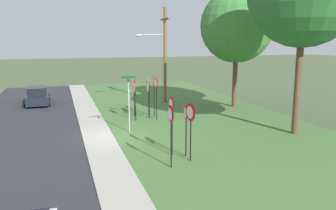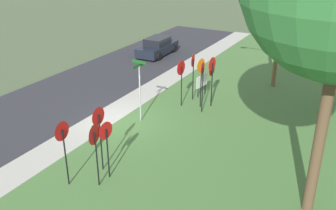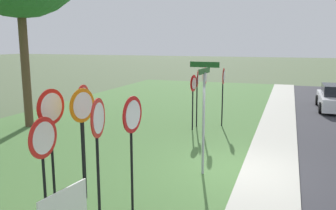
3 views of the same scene
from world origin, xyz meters
name	(u,v)px [view 3 (image 3 of 3)]	position (x,y,z in m)	size (l,w,h in m)	color
ground_plane	(240,172)	(0.00, 0.00, 0.00)	(160.00, 160.00, 0.00)	#4C5B3D
sidewalk_strip	(269,175)	(0.00, -0.80, 0.03)	(44.00, 1.60, 0.06)	#ADAA9E
grass_median	(65,151)	(0.00, 6.00, 0.02)	(44.00, 12.00, 0.04)	#477038
stop_sign_near_left	(98,137)	(-4.31, 2.06, 2.00)	(0.72, 0.17, 2.68)	black
stop_sign_near_right	(52,125)	(-3.98, 3.33, 2.05)	(0.74, 0.12, 2.75)	black
stop_sign_far_left	(84,118)	(-2.98, 3.22, 1.99)	(0.65, 0.13, 2.73)	black
stop_sign_far_center	(44,150)	(-4.56, 3.10, 1.72)	(0.79, 0.09, 2.31)	black
stop_sign_far_right	(132,128)	(-3.21, 1.89, 1.92)	(0.78, 0.11, 2.57)	black
stop_sign_center_tall	(83,123)	(-3.55, 2.88, 2.03)	(0.72, 0.15, 2.73)	black
yield_sign_near_left	(194,89)	(4.18, 2.55, 1.77)	(0.70, 0.13, 2.33)	black
yield_sign_near_right	(205,84)	(3.87, 2.00, 2.04)	(0.72, 0.10, 2.68)	black
yield_sign_far_left	(198,84)	(4.79, 2.53, 1.91)	(0.77, 0.16, 2.50)	black
yield_sign_far_right	(224,83)	(5.28, 1.50, 1.96)	(0.73, 0.10, 2.57)	black
street_name_post	(204,109)	(-0.56, 0.99, 1.90)	(0.96, 0.82, 3.15)	#9EA0A8
parked_sedan_distant	(336,98)	(11.24, -3.69, 0.64)	(4.26, 1.91, 1.39)	silver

